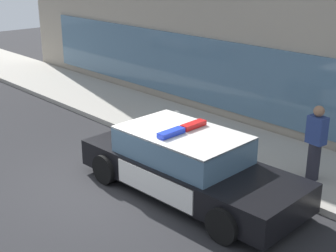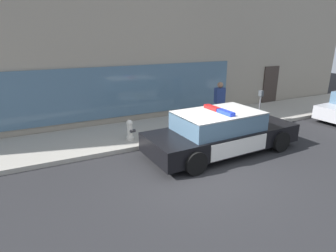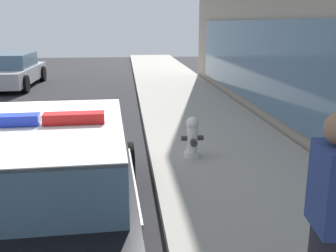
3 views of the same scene
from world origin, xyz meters
name	(u,v)px [view 2 (image 2 of 3)]	position (x,y,z in m)	size (l,w,h in m)	color
ground	(198,173)	(0.00, 0.00, 0.00)	(48.00, 48.00, 0.00)	#262628
sidewalk	(147,132)	(0.00, 3.70, 0.07)	(48.00, 2.89, 0.15)	#A39E93
storefront_building	(104,13)	(0.27, 10.09, 4.84)	(25.42, 9.89, 9.68)	gray
police_cruiser	(221,132)	(1.48, 0.96, 0.68)	(5.20, 2.27, 1.49)	black
fire_hydrant	(130,130)	(-0.94, 2.97, 0.50)	(0.34, 0.39, 0.73)	silver
pedestrian_on_sidewalk	(219,102)	(3.11, 3.29, 1.01)	(0.43, 0.31, 1.71)	#23232D
parking_meter	(260,100)	(4.73, 2.61, 1.08)	(0.12, 0.18, 1.34)	slate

